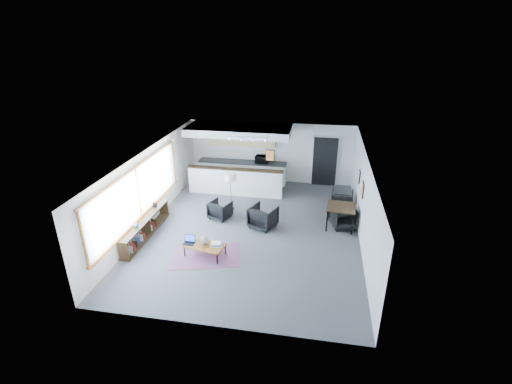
% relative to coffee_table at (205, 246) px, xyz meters
% --- Properties ---
extents(room, '(7.02, 9.02, 2.62)m').
position_rel_coffee_table_xyz_m(room, '(1.08, 1.78, 0.95)').
color(room, '#4B4B4D').
rests_on(room, ground).
extents(window, '(0.10, 5.95, 1.66)m').
position_rel_coffee_table_xyz_m(window, '(-2.38, 0.88, 1.11)').
color(window, '#8CBFFF').
rests_on(window, room).
extents(console, '(0.35, 3.00, 0.80)m').
position_rel_coffee_table_xyz_m(console, '(-2.22, 0.73, -0.02)').
color(console, black).
rests_on(console, floor).
extents(kitchenette, '(4.20, 1.96, 2.60)m').
position_rel_coffee_table_xyz_m(kitchenette, '(-0.12, 5.49, 1.03)').
color(kitchenette, white).
rests_on(kitchenette, floor).
extents(doorway, '(1.10, 0.12, 2.15)m').
position_rel_coffee_table_xyz_m(doorway, '(3.38, 6.20, 0.73)').
color(doorway, black).
rests_on(doorway, room).
extents(track_light, '(1.60, 0.07, 0.15)m').
position_rel_coffee_table_xyz_m(track_light, '(0.49, 3.98, 2.18)').
color(track_light, silver).
rests_on(track_light, room).
extents(wall_art_lower, '(0.03, 0.38, 0.48)m').
position_rel_coffee_table_xyz_m(wall_art_lower, '(4.55, 2.18, 1.20)').
color(wall_art_lower, black).
rests_on(wall_art_lower, room).
extents(wall_art_upper, '(0.03, 0.34, 0.44)m').
position_rel_coffee_table_xyz_m(wall_art_upper, '(4.55, 3.48, 1.15)').
color(wall_art_upper, black).
rests_on(wall_art_upper, room).
extents(kilim_rug, '(2.26, 1.81, 0.01)m').
position_rel_coffee_table_xyz_m(kilim_rug, '(0.00, 0.00, -0.34)').
color(kilim_rug, '#693957').
rests_on(kilim_rug, floor).
extents(coffee_table, '(1.26, 0.84, 0.38)m').
position_rel_coffee_table_xyz_m(coffee_table, '(0.00, 0.00, 0.00)').
color(coffee_table, brown).
rests_on(coffee_table, floor).
extents(laptop, '(0.33, 0.27, 0.23)m').
position_rel_coffee_table_xyz_m(laptop, '(-0.47, 0.03, 0.10)').
color(laptop, black).
rests_on(laptop, coffee_table).
extents(ceramic_pot, '(0.26, 0.26, 0.26)m').
position_rel_coffee_table_xyz_m(ceramic_pot, '(-0.02, 0.04, 0.16)').
color(ceramic_pot, gray).
rests_on(ceramic_pot, coffee_table).
extents(book_stack, '(0.36, 0.30, 0.10)m').
position_rel_coffee_table_xyz_m(book_stack, '(0.36, 0.02, 0.08)').
color(book_stack, silver).
rests_on(book_stack, coffee_table).
extents(coaster, '(0.13, 0.13, 0.01)m').
position_rel_coffee_table_xyz_m(coaster, '(0.16, -0.22, 0.03)').
color(coaster, '#E5590C').
rests_on(coaster, coffee_table).
extents(armchair_left, '(0.85, 0.82, 0.70)m').
position_rel_coffee_table_xyz_m(armchair_left, '(-0.18, 2.42, 0.00)').
color(armchair_left, black).
rests_on(armchair_left, floor).
extents(armchair_right, '(1.03, 1.01, 0.83)m').
position_rel_coffee_table_xyz_m(armchair_right, '(1.41, 2.03, 0.07)').
color(armchair_right, black).
rests_on(armchair_right, floor).
extents(floor_lamp, '(0.41, 0.41, 1.42)m').
position_rel_coffee_table_xyz_m(floor_lamp, '(0.03, 3.20, 0.88)').
color(floor_lamp, black).
rests_on(floor_lamp, floor).
extents(dining_table, '(0.99, 0.99, 0.78)m').
position_rel_coffee_table_xyz_m(dining_table, '(3.97, 2.47, 0.36)').
color(dining_table, black).
rests_on(dining_table, floor).
extents(dining_chair_near, '(0.81, 0.78, 0.68)m').
position_rel_coffee_table_xyz_m(dining_chair_near, '(4.08, 2.48, -0.01)').
color(dining_chair_near, black).
rests_on(dining_chair_near, floor).
extents(dining_chair_far, '(0.70, 0.66, 0.67)m').
position_rel_coffee_table_xyz_m(dining_chair_far, '(4.08, 3.92, -0.01)').
color(dining_chair_far, black).
rests_on(dining_chair_far, floor).
extents(microwave, '(0.58, 0.36, 0.38)m').
position_rel_coffee_table_xyz_m(microwave, '(0.75, 5.93, 0.77)').
color(microwave, black).
rests_on(microwave, kitchenette).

